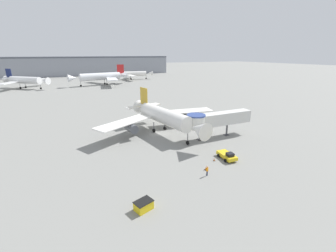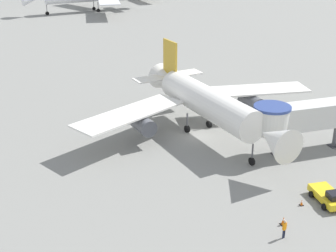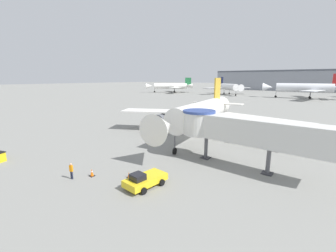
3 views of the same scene
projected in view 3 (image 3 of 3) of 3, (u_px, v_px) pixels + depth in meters
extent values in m
plane|color=gray|center=(193.00, 137.00, 39.21)|extent=(800.00, 800.00, 0.00)
cylinder|color=white|center=(199.00, 113.00, 36.98)|extent=(6.24, 17.83, 3.68)
cone|color=white|center=(162.00, 127.00, 26.48)|extent=(4.24, 4.55, 3.68)
cone|color=white|center=(217.00, 107.00, 45.58)|extent=(4.46, 6.01, 3.68)
cube|color=white|center=(160.00, 111.00, 43.84)|extent=(15.08, 10.44, 0.22)
cube|color=white|center=(261.00, 119.00, 35.23)|extent=(15.20, 6.68, 0.22)
cube|color=gold|center=(217.00, 90.00, 44.65)|extent=(0.76, 3.51, 4.78)
cube|color=white|center=(218.00, 103.00, 45.69)|extent=(10.25, 3.92, 0.18)
cylinder|color=#565960|center=(163.00, 119.00, 42.63)|extent=(2.53, 3.78, 2.02)
cylinder|color=#565960|center=(251.00, 127.00, 35.12)|extent=(2.53, 3.78, 2.02)
cylinder|color=#4C4C51|center=(175.00, 144.00, 29.95)|extent=(0.18, 0.18, 2.12)
cylinder|color=black|center=(175.00, 151.00, 30.17)|extent=(0.39, 0.93, 0.90)
cylinder|color=#4C4C51|center=(194.00, 127.00, 40.24)|extent=(0.22, 0.22, 2.12)
cylinder|color=black|center=(194.00, 133.00, 40.46)|extent=(0.53, 0.95, 0.90)
cylinder|color=#4C4C51|center=(212.00, 129.00, 38.69)|extent=(0.22, 0.22, 2.12)
cylinder|color=black|center=(212.00, 135.00, 38.91)|extent=(0.53, 0.95, 0.90)
cube|color=silver|center=(257.00, 132.00, 24.14)|extent=(14.64, 3.18, 2.80)
cylinder|color=silver|center=(199.00, 123.00, 28.66)|extent=(3.90, 3.90, 2.80)
cylinder|color=navy|center=(199.00, 111.00, 28.34)|extent=(4.10, 4.09, 0.30)
cylinder|color=#56565B|center=(206.00, 147.00, 28.55)|extent=(0.44, 0.44, 3.01)
cube|color=#333338|center=(206.00, 158.00, 28.85)|extent=(1.10, 1.10, 0.12)
cylinder|color=#56565B|center=(268.00, 161.00, 23.84)|extent=(0.44, 0.44, 3.01)
cube|color=#333338|center=(267.00, 173.00, 24.15)|extent=(1.10, 1.10, 0.12)
cube|color=yellow|center=(146.00, 180.00, 21.28)|extent=(2.40, 4.33, 0.65)
cube|color=black|center=(138.00, 177.00, 20.49)|extent=(1.30, 1.28, 0.58)
cylinder|color=black|center=(129.00, 184.00, 21.22)|extent=(0.38, 0.65, 0.62)
cylinder|color=black|center=(143.00, 191.00, 19.86)|extent=(0.38, 0.65, 0.62)
cylinder|color=black|center=(148.00, 176.00, 22.84)|extent=(0.38, 0.65, 0.62)
cylinder|color=black|center=(162.00, 182.00, 21.49)|extent=(0.38, 0.65, 0.62)
cube|color=black|center=(92.00, 176.00, 23.56)|extent=(0.50, 0.50, 0.04)
cone|color=orange|center=(92.00, 172.00, 23.48)|extent=(0.34, 0.34, 0.78)
cylinder|color=white|center=(92.00, 171.00, 23.46)|extent=(0.19, 0.19, 0.09)
cube|color=black|center=(129.00, 177.00, 23.22)|extent=(0.35, 0.35, 0.04)
cone|color=orange|center=(129.00, 175.00, 23.16)|extent=(0.24, 0.24, 0.55)
cylinder|color=white|center=(129.00, 174.00, 23.15)|extent=(0.13, 0.13, 0.07)
cylinder|color=#1E2338|center=(71.00, 175.00, 22.83)|extent=(0.12, 0.12, 0.83)
cylinder|color=#1E2338|center=(72.00, 175.00, 22.78)|extent=(0.12, 0.12, 0.83)
cube|color=orange|center=(71.00, 168.00, 22.65)|extent=(0.37, 0.29, 0.66)
sphere|color=tan|center=(71.00, 164.00, 22.56)|extent=(0.23, 0.23, 0.23)
cylinder|color=white|center=(229.00, 87.00, 137.88)|extent=(17.09, 16.30, 3.88)
cone|color=white|center=(239.00, 88.00, 124.82)|extent=(5.77, 5.75, 3.88)
cone|color=white|center=(221.00, 86.00, 148.70)|extent=(6.90, 6.80, 3.88)
cube|color=white|center=(214.00, 88.00, 139.13)|extent=(9.84, 13.85, 0.22)
cube|color=white|center=(239.00, 88.00, 141.95)|extent=(13.73, 10.51, 0.22)
cube|color=#141E4C|center=(222.00, 81.00, 147.69)|extent=(3.00, 2.82, 5.04)
cube|color=white|center=(221.00, 85.00, 148.84)|extent=(8.04, 8.35, 0.18)
cylinder|color=#4C4C51|center=(236.00, 93.00, 128.94)|extent=(0.18, 0.18, 2.23)
cylinder|color=black|center=(236.00, 95.00, 129.18)|extent=(0.98, 0.94, 1.10)
cylinder|color=#4C4C51|center=(224.00, 92.00, 140.61)|extent=(0.22, 0.22, 2.23)
cylinder|color=black|center=(224.00, 93.00, 140.84)|extent=(1.08, 1.04, 1.10)
cylinder|color=#4C4C51|center=(229.00, 92.00, 141.19)|extent=(0.22, 0.22, 2.23)
cylinder|color=black|center=(229.00, 93.00, 141.43)|extent=(1.08, 1.04, 1.10)
cylinder|color=white|center=(170.00, 86.00, 158.12)|extent=(20.14, 17.35, 3.71)
cone|color=white|center=(149.00, 86.00, 157.64)|extent=(5.50, 5.45, 3.71)
cone|color=white|center=(188.00, 86.00, 158.54)|extent=(6.65, 6.38, 3.71)
cube|color=white|center=(174.00, 86.00, 167.63)|extent=(15.66, 12.67, 0.22)
cube|color=white|center=(176.00, 87.00, 149.08)|extent=(10.36, 16.13, 0.22)
cube|color=#1E6638|center=(188.00, 81.00, 157.83)|extent=(3.44, 2.86, 4.82)
cube|color=white|center=(189.00, 85.00, 158.41)|extent=(8.85, 9.93, 0.18)
cylinder|color=#4C4C51|center=(155.00, 90.00, 158.37)|extent=(0.18, 0.18, 2.13)
cylinder|color=black|center=(155.00, 92.00, 158.60)|extent=(1.02, 0.90, 1.10)
cylinder|color=#4C4C51|center=(174.00, 90.00, 160.46)|extent=(0.22, 0.22, 2.13)
cylinder|color=black|center=(174.00, 92.00, 160.68)|extent=(1.11, 1.00, 1.10)
cylinder|color=#4C4C51|center=(175.00, 90.00, 157.20)|extent=(0.22, 0.22, 2.13)
cylinder|color=black|center=(175.00, 92.00, 157.42)|extent=(1.11, 1.00, 1.10)
cylinder|color=silver|center=(304.00, 88.00, 111.26)|extent=(25.08, 7.84, 4.40)
cone|color=silver|center=(268.00, 87.00, 119.12)|extent=(5.41, 5.04, 4.40)
cube|color=silver|center=(310.00, 89.00, 118.87)|extent=(12.57, 17.61, 0.22)
cube|color=silver|center=(313.00, 91.00, 100.79)|extent=(8.58, 17.52, 0.22)
cylinder|color=#4C4C51|center=(276.00, 94.00, 117.82)|extent=(0.18, 0.18, 2.53)
cylinder|color=black|center=(276.00, 96.00, 118.08)|extent=(1.13, 0.41, 1.10)
cylinder|color=#4C4C51|center=(310.00, 95.00, 112.21)|extent=(0.22, 0.22, 2.53)
cylinder|color=black|center=(310.00, 97.00, 112.47)|extent=(1.15, 0.55, 1.10)
cylinder|color=#4C4C51|center=(310.00, 95.00, 108.82)|extent=(0.22, 0.22, 2.53)
cylinder|color=black|center=(310.00, 98.00, 109.09)|extent=(1.15, 0.55, 1.10)
cube|color=gray|center=(318.00, 81.00, 170.69)|extent=(156.32, 20.96, 15.10)
cube|color=#4C515B|center=(320.00, 70.00, 168.98)|extent=(156.32, 21.38, 1.20)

